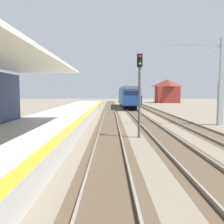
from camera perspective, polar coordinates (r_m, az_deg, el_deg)
station_platform at (r=14.43m, az=-18.46°, el=-5.08°), size 5.00×80.00×0.91m
track_pair_nearest_platform at (r=17.73m, az=-0.57°, el=-4.35°), size 2.34×120.00×0.16m
track_pair_middle at (r=18.04m, az=10.32°, el=-4.27°), size 2.34×120.00×0.16m
track_pair_far_side at (r=18.96m, az=20.50°, el=-4.06°), size 2.34×120.00×0.16m
approaching_train at (r=45.97m, az=3.84°, el=3.88°), size 2.93×19.60×4.76m
rail_signal_post at (r=14.92m, az=6.59°, el=6.03°), size 0.32×0.34×5.20m
catenary_pylon_far_side at (r=22.45m, az=23.93°, el=6.25°), size 5.00×0.40×7.50m
distant_trackside_house at (r=67.25m, az=13.07°, el=5.02°), size 6.60×5.28×6.40m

